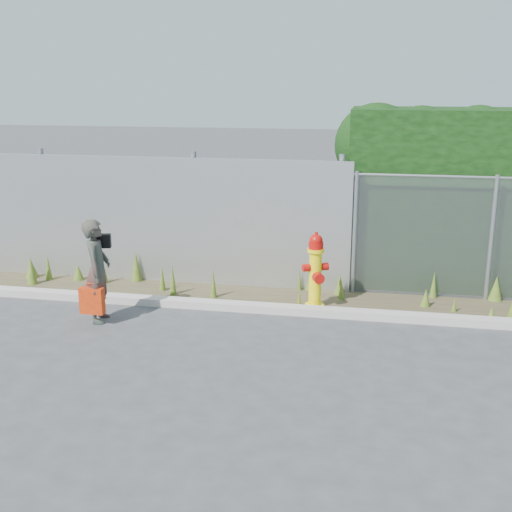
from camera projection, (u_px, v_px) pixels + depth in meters
name	position (u px, v px, depth m)	size (l,w,h in m)	color
ground	(259.00, 361.00, 8.16)	(80.00, 80.00, 0.00)	#3E3E41
curb	(280.00, 309.00, 9.85)	(16.00, 0.22, 0.12)	#ACA49B
weed_strip	(290.00, 291.00, 10.47)	(16.00, 1.30, 0.55)	#443A27
corrugated_fence	(109.00, 218.00, 11.29)	(8.50, 0.21, 2.30)	#ACADB3
fire_hydrant	(315.00, 272.00, 9.90)	(0.41, 0.37, 1.23)	yellow
woman	(97.00, 271.00, 9.36)	(0.56, 0.37, 1.53)	#0D5844
red_tote_bag	(92.00, 301.00, 9.29)	(0.35, 0.13, 0.46)	#B91F0A
black_shoulder_bag	(101.00, 241.00, 9.40)	(0.27, 0.11, 0.20)	black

